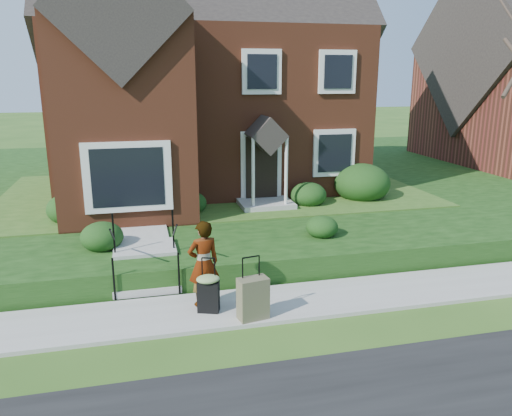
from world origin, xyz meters
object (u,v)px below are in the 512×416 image
object	(u,v)px
woman	(204,264)
suitcase_olive	(253,298)
suitcase_black	(208,291)
front_steps	(146,262)

from	to	relation	value
woman	suitcase_olive	bearing A→B (deg)	123.76
woman	suitcase_black	world-z (taller)	woman
front_steps	woman	distance (m)	2.02
woman	suitcase_olive	distance (m)	1.22
front_steps	suitcase_black	bearing A→B (deg)	-59.98
woman	suitcase_olive	xyz separation A→B (m)	(0.81, -0.79, -0.46)
suitcase_black	front_steps	bearing A→B (deg)	139.22
suitcase_olive	front_steps	bearing A→B (deg)	117.40
suitcase_black	suitcase_olive	xyz separation A→B (m)	(0.77, -0.47, -0.02)
front_steps	suitcase_olive	xyz separation A→B (m)	(1.89, -2.42, 0.01)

